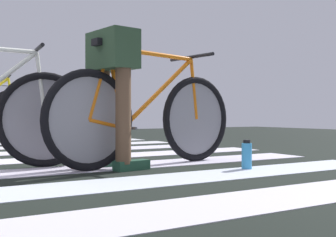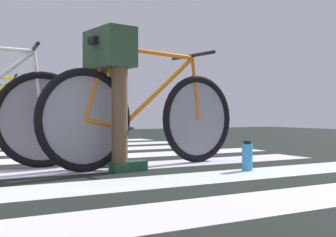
# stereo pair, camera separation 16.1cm
# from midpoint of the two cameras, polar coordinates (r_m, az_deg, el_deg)

# --- Properties ---
(ground) EXTENTS (18.00, 14.00, 0.02)m
(ground) POSITION_cam_midpoint_polar(r_m,az_deg,el_deg) (3.59, -22.15, -5.99)
(ground) COLOR black
(bicycle_1_of_4) EXTENTS (1.73, 0.53, 0.93)m
(bicycle_1_of_4) POSITION_cam_midpoint_polar(r_m,az_deg,el_deg) (3.28, -3.97, 0.34)
(bicycle_1_of_4) COLOR black
(bicycle_1_of_4) RESTS_ON ground
(cyclist_1_of_4) EXTENTS (0.36, 0.44, 1.00)m
(cyclist_1_of_4) POSITION_cam_midpoint_polar(r_m,az_deg,el_deg) (3.12, -8.65, 5.14)
(cyclist_1_of_4) COLOR brown
(cyclist_1_of_4) RESTS_ON ground
(water_bottle) EXTENTS (0.07, 0.07, 0.21)m
(water_bottle) POSITION_cam_midpoint_polar(r_m,az_deg,el_deg) (3.11, 9.27, -4.92)
(water_bottle) COLOR #3794D2
(water_bottle) RESTS_ON ground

